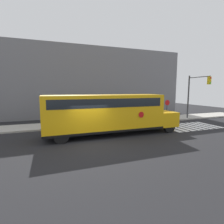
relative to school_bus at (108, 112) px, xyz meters
The scene contains 7 objects.
ground_plane 3.11m from the school_bus, 134.56° to the right, with size 60.00×60.00×0.00m, color black.
sidewalk_strip 5.31m from the school_bus, 110.73° to the left, with size 44.00×3.00×0.15m.
building_backdrop 11.66m from the school_bus, 99.02° to the left, with size 32.00×4.00×9.06m.
crosswalk_stripes 8.64m from the school_bus, ahead, with size 5.40×3.20×0.01m.
school_bus is the anchor object (origin of this frame).
stop_sign 9.14m from the school_bus, 23.60° to the left, with size 0.60×0.10×2.38m.
traffic_light 11.85m from the school_bus, 13.46° to the left, with size 0.28×2.99×5.19m.
Camera 1 is at (-2.64, -10.95, 3.54)m, focal length 28.00 mm.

